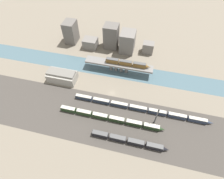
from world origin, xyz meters
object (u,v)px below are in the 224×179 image
at_px(train_on_bridge, 127,63).
at_px(train_yard_far, 140,109).
at_px(train_yard_mid, 110,118).
at_px(warehouse_building, 62,76).
at_px(signal_tower, 156,117).
at_px(train_yard_near, 129,141).

height_order(train_on_bridge, train_yard_far, train_on_bridge).
height_order(train_on_bridge, train_yard_mid, train_on_bridge).
distance_m(train_yard_mid, warehouse_building, 55.58).
bearing_deg(train_yard_mid, warehouse_building, 149.94).
bearing_deg(train_on_bridge, signal_tower, -57.64).
height_order(train_yard_mid, train_yard_far, train_yard_mid).
distance_m(train_yard_mid, signal_tower, 31.77).
distance_m(train_on_bridge, signal_tower, 52.58).
relative_size(train_on_bridge, train_yard_mid, 0.50).
bearing_deg(train_yard_mid, train_on_bridge, 86.93).
bearing_deg(train_yard_near, train_on_bridge, 101.73).
bearing_deg(train_yard_far, train_on_bridge, 114.62).
bearing_deg(warehouse_building, train_yard_near, -32.81).
bearing_deg(train_on_bridge, train_yard_far, -65.38).
height_order(train_yard_far, warehouse_building, warehouse_building).
bearing_deg(warehouse_building, signal_tower, -16.13).
xyz_separation_m(train_on_bridge, warehouse_building, (-50.71, -21.58, -6.09)).
relative_size(train_on_bridge, warehouse_building, 1.60).
xyz_separation_m(warehouse_building, signal_tower, (78.82, -22.79, 3.79)).
relative_size(train_yard_far, warehouse_building, 4.29).
bearing_deg(train_yard_far, train_yard_mid, -146.30).
height_order(train_yard_near, train_yard_far, train_yard_near).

